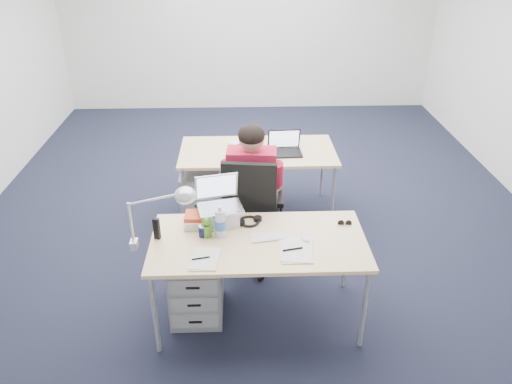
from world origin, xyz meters
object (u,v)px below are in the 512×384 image
book_stack (199,220)px  cordless_phone (157,229)px  bear_figurine (207,227)px  sunglasses (345,223)px  desk_near (259,245)px  dark_laptop (285,143)px  desk_far (258,154)px  wireless_keyboard (269,237)px  water_bottle (220,221)px  silver_laptop (220,203)px  desk_lamp (152,217)px  office_chair (252,233)px  far_cup (282,139)px  computer_mouse (305,239)px  headphones (249,221)px  drawer_pedestal_far (201,194)px  seated_person (253,189)px  drawer_pedestal_near (197,284)px

book_stack → cordless_phone: bearing=-150.8°
bear_figurine → sunglasses: size_ratio=1.53×
desk_near → dark_laptop: (0.33, 1.55, 0.17)m
desk_far → sunglasses: size_ratio=14.41×
desk_near → wireless_keyboard: wireless_keyboard is taller
wireless_keyboard → water_bottle: bearing=165.2°
desk_far → silver_laptop: silver_laptop is taller
desk_near → sunglasses: (0.68, 0.19, 0.06)m
desk_far → desk_lamp: 1.92m
dark_laptop → office_chair: bearing=-116.7°
cordless_phone → far_cup: cordless_phone is taller
computer_mouse → headphones: 0.49m
silver_laptop → computer_mouse: size_ratio=4.10×
headphones → cordless_phone: cordless_phone is taller
bear_figurine → dark_laptop: 1.65m
book_stack → dark_laptop: bearing=59.6°
office_chair → cordless_phone: size_ratio=6.45×
desk_far → office_chair: (-0.09, -0.92, -0.37)m
book_stack → far_cup: 1.78m
silver_laptop → desk_lamp: 0.57m
drawer_pedestal_far → far_cup: (0.86, 0.26, 0.51)m
drawer_pedestal_far → water_bottle: bearing=-80.1°
desk_near → seated_person: (-0.02, 0.92, -0.01)m
desk_near → drawer_pedestal_near: 0.64m
drawer_pedestal_near → silver_laptop: bearing=42.1°
desk_lamp → dark_laptop: size_ratio=1.53×
seated_person → headphones: size_ratio=6.30×
computer_mouse → water_bottle: size_ratio=0.34×
desk_lamp → cordless_phone: bearing=105.4°
bear_figurine → far_cup: (0.70, 1.76, -0.03)m
far_cup → headphones: bearing=-103.7°
drawer_pedestal_near → water_bottle: size_ratio=2.16×
bear_figurine → seated_person: bearing=64.1°
drawer_pedestal_near → bear_figurine: size_ratio=3.23×
desk_near → computer_mouse: size_ratio=18.27×
desk_far → headphones: (-0.12, -1.41, 0.06)m
far_cup → desk_far: bearing=-148.0°
water_bottle → dark_laptop: water_bottle is taller
desk_far → water_bottle: water_bottle is taller
silver_laptop → headphones: size_ratio=1.69×
desk_near → cordless_phone: size_ratio=9.32×
wireless_keyboard → book_stack: (-0.53, 0.19, 0.04)m
drawer_pedestal_far → cordless_phone: (-0.21, -1.51, 0.54)m
silver_laptop → drawer_pedestal_far: bearing=88.8°
headphones → far_cup: 1.62m
seated_person → headphones: seated_person is taller
office_chair → wireless_keyboard: bearing=-74.0°
dark_laptop → far_cup: dark_laptop is taller
drawer_pedestal_far → dark_laptop: 1.05m
office_chair → book_stack: 0.81m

